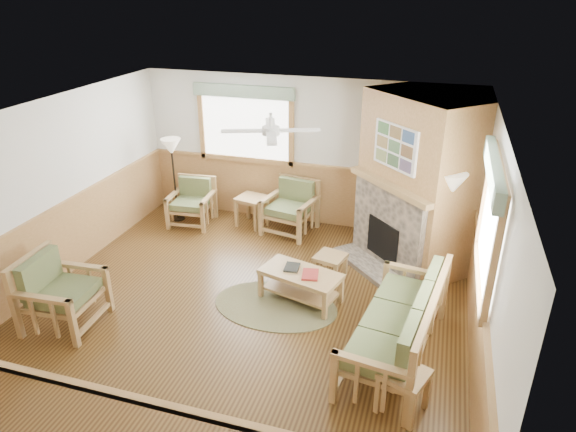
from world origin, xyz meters
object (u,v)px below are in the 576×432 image
(footstool, at_px, (330,266))
(floor_lamp_left, at_px, (174,180))
(sofa, at_px, (396,323))
(end_table_chairs, at_px, (252,211))
(end_table_sofa, at_px, (403,391))
(armchair_back_right, at_px, (290,208))
(armchair_left, at_px, (62,292))
(coffee_table, at_px, (301,286))
(armchair_back_left, at_px, (191,202))
(floor_lamp_right, at_px, (445,232))

(footstool, height_order, floor_lamp_left, floor_lamp_left)
(sofa, bearing_deg, end_table_chairs, -127.14)
(sofa, relative_size, end_table_sofa, 4.14)
(footstool, bearing_deg, sofa, -54.01)
(armchair_back_right, xyz_separation_m, armchair_left, (-2.03, -3.52, 0.02))
(sofa, height_order, armchair_back_right, sofa)
(end_table_sofa, bearing_deg, coffee_table, 133.05)
(armchair_back_left, relative_size, end_table_sofa, 1.65)
(floor_lamp_right, bearing_deg, end_table_sofa, -96.06)
(sofa, relative_size, armchair_back_left, 2.51)
(coffee_table, distance_m, end_table_sofa, 2.33)
(armchair_left, relative_size, floor_lamp_left, 0.62)
(end_table_sofa, bearing_deg, floor_lamp_right, 83.94)
(armchair_left, distance_m, end_table_chairs, 3.81)
(sofa, relative_size, floor_lamp_left, 1.33)
(armchair_back_left, relative_size, armchair_back_right, 0.90)
(floor_lamp_left, height_order, floor_lamp_right, floor_lamp_right)
(armchair_back_right, relative_size, end_table_sofa, 1.83)
(armchair_back_left, height_order, floor_lamp_left, floor_lamp_left)
(armchair_left, bearing_deg, armchair_back_right, -33.78)
(end_table_sofa, height_order, floor_lamp_left, floor_lamp_left)
(sofa, bearing_deg, end_table_sofa, 19.97)
(sofa, bearing_deg, armchair_back_right, -134.92)
(armchair_left, relative_size, end_table_sofa, 1.92)
(armchair_left, distance_m, footstool, 3.79)
(armchair_back_left, relative_size, end_table_chairs, 1.50)
(end_table_sofa, distance_m, floor_lamp_right, 2.73)
(end_table_chairs, relative_size, end_table_sofa, 1.10)
(armchair_left, height_order, end_table_sofa, armchair_left)
(armchair_back_left, distance_m, end_table_chairs, 1.14)
(footstool, bearing_deg, end_table_sofa, -61.44)
(armchair_left, height_order, footstool, armchair_left)
(armchair_back_right, relative_size, footstool, 2.18)
(armchair_back_left, xyz_separation_m, end_table_sofa, (4.23, -3.57, -0.17))
(armchair_back_right, height_order, coffee_table, armchair_back_right)
(footstool, distance_m, floor_lamp_right, 1.77)
(armchair_left, xyz_separation_m, end_table_sofa, (4.41, -0.25, -0.24))
(floor_lamp_left, relative_size, floor_lamp_right, 0.88)
(end_table_sofa, relative_size, floor_lamp_left, 0.32)
(coffee_table, bearing_deg, end_table_sofa, -31.85)
(end_table_chairs, bearing_deg, armchair_back_left, -166.52)
(armchair_back_right, bearing_deg, armchair_back_left, -162.90)
(sofa, xyz_separation_m, armchair_back_left, (-4.05, 2.71, -0.07))
(armchair_back_left, distance_m, coffee_table, 3.24)
(end_table_sofa, height_order, footstool, end_table_sofa)
(end_table_chairs, height_order, floor_lamp_right, floor_lamp_right)
(armchair_back_left, distance_m, floor_lamp_right, 4.63)
(floor_lamp_right, bearing_deg, armchair_left, -152.96)
(end_table_chairs, bearing_deg, armchair_left, -109.63)
(sofa, relative_size, footstool, 4.95)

